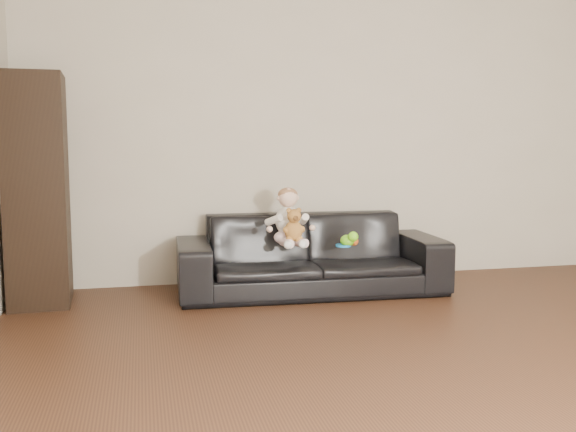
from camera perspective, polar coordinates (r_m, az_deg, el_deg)
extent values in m
plane|color=#402516|center=(3.16, 18.21, -15.36)|extent=(5.50, 5.50, 0.00)
plane|color=#B6AC99|center=(5.47, 3.56, 8.01)|extent=(5.00, 0.00, 5.00)
imported|color=black|center=(4.99, 2.02, -3.40)|extent=(2.07, 0.87, 0.60)
cube|color=black|center=(4.91, -21.40, 2.14)|extent=(0.44, 0.59, 1.64)
cube|color=silver|center=(4.90, -21.35, 6.46)|extent=(0.19, 0.26, 0.28)
ellipsoid|color=#FCD5D8|center=(4.82, 0.00, -1.91)|extent=(0.26, 0.24, 0.12)
ellipsoid|color=white|center=(4.82, -0.04, -0.41)|extent=(0.22, 0.19, 0.22)
sphere|color=beige|center=(4.79, 0.00, 1.65)|extent=(0.18, 0.18, 0.15)
ellipsoid|color=#8C603F|center=(4.79, -0.02, 1.92)|extent=(0.18, 0.18, 0.10)
cylinder|color=#FCD5D8|center=(4.68, -0.15, -2.39)|extent=(0.11, 0.19, 0.07)
cylinder|color=#FCD5D8|center=(4.70, 0.91, -2.35)|extent=(0.11, 0.19, 0.07)
sphere|color=white|center=(4.59, 0.00, -2.57)|extent=(0.07, 0.07, 0.06)
sphere|color=white|center=(4.61, 1.30, -2.53)|extent=(0.07, 0.07, 0.06)
cylinder|color=white|center=(4.74, -1.28, -0.36)|extent=(0.09, 0.16, 0.10)
cylinder|color=white|center=(4.80, 1.45, -0.28)|extent=(0.09, 0.16, 0.10)
ellipsoid|color=#A0692D|center=(4.68, 0.50, -1.33)|extent=(0.15, 0.14, 0.15)
sphere|color=#A0692D|center=(4.65, 0.55, 0.00)|extent=(0.12, 0.12, 0.10)
sphere|color=#A0692D|center=(4.65, 0.08, 0.48)|extent=(0.05, 0.05, 0.04)
sphere|color=#A0692D|center=(4.67, 0.96, 0.50)|extent=(0.05, 0.05, 0.04)
sphere|color=#593819|center=(4.61, 0.68, -0.20)|extent=(0.05, 0.05, 0.04)
ellipsoid|color=#73E21A|center=(4.78, 5.29, -2.19)|extent=(0.12, 0.14, 0.09)
sphere|color=#D15318|center=(4.82, 5.90, -2.25)|extent=(0.08, 0.08, 0.07)
cylinder|color=#1A83D7|center=(4.78, 4.94, -2.62)|extent=(0.14, 0.14, 0.02)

